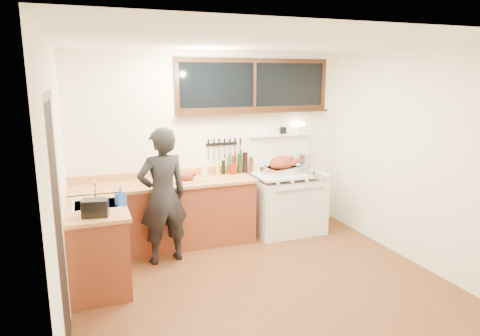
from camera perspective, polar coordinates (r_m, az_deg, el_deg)
name	(u,v)px	position (r m, az deg, el deg)	size (l,w,h in m)	color
ground_plane	(262,284)	(4.96, 3.00, -15.25)	(4.00, 3.50, 0.02)	#532C16
room_shell	(264,137)	(4.45, 3.24, 4.09)	(4.10, 3.60, 2.65)	white
counter_back	(165,214)	(5.86, -9.95, -6.12)	(2.44, 0.64, 1.00)	maroon
counter_left	(98,246)	(5.00, -18.45, -9.85)	(0.64, 1.09, 0.90)	maroon
sink_unit	(97,209)	(4.95, -18.57, -5.25)	(0.50, 0.45, 0.37)	white
vintage_stove	(287,201)	(6.37, 6.27, -4.38)	(1.02, 0.74, 1.60)	white
back_window	(255,91)	(6.23, 1.97, 10.22)	(2.32, 0.13, 0.77)	black
left_doorway	(60,230)	(3.69, -22.90, -7.61)	(0.02, 1.04, 2.17)	black
knife_strip	(223,145)	(6.14, -2.26, 3.12)	(0.52, 0.03, 0.28)	black
man	(163,196)	(5.29, -10.26, -3.71)	(0.68, 0.51, 1.69)	black
soap_bottle	(121,196)	(4.78, -15.64, -3.67)	(0.12, 0.13, 0.21)	blue
toaster	(95,208)	(4.52, -18.73, -5.05)	(0.28, 0.21, 0.17)	black
cutting_board	(187,178)	(5.71, -7.03, -1.30)	(0.45, 0.39, 0.14)	tan
roast_turkey	(282,166)	(6.17, 5.59, 0.22)	(0.57, 0.48, 0.26)	silver
stockpot	(306,162)	(6.45, 8.81, 0.84)	(0.32, 0.32, 0.25)	silver
saucepan	(284,167)	(6.35, 5.87, 0.14)	(0.20, 0.28, 0.11)	silver
pot_lid	(314,174)	(6.17, 9.86, -0.76)	(0.31, 0.31, 0.04)	silver
coffee_tin	(233,169)	(6.10, -0.96, -0.16)	(0.11, 0.09, 0.15)	maroon
pitcher	(204,169)	(6.02, -4.80, -0.17)	(0.12, 0.12, 0.18)	white
bottle_cluster	(236,164)	(6.15, -0.48, 0.48)	(0.58, 0.07, 0.30)	black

